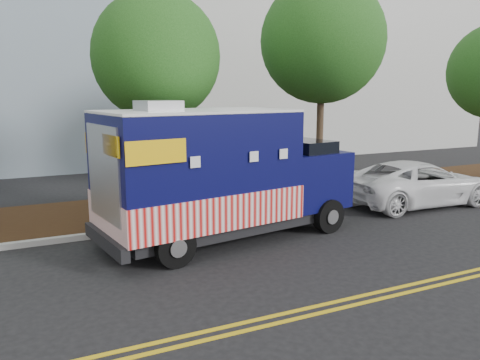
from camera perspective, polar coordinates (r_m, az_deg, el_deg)
name	(u,v)px	position (r m, az deg, el deg)	size (l,w,h in m)	color
ground	(219,238)	(12.44, -2.63, -7.10)	(120.00, 120.00, 0.00)	black
curb	(200,222)	(13.67, -4.89, -5.17)	(120.00, 0.18, 0.15)	#9E9E99
mulch_strip	(178,207)	(15.59, -7.58, -3.24)	(120.00, 4.00, 0.15)	black
centerline_near	(314,307)	(8.77, 8.97, -15.02)	(120.00, 0.10, 0.01)	gold
centerline_far	(322,313)	(8.59, 9.94, -15.64)	(120.00, 0.10, 0.01)	gold
tree_b	(156,57)	(14.92, -10.15, 14.54)	(3.91, 3.91, 6.82)	#38281C
tree_c	(323,41)	(17.79, 10.03, 16.34)	(4.48, 4.48, 7.86)	#38281C
sign_post	(139,188)	(13.14, -12.19, -0.96)	(0.06, 0.06, 2.40)	#473828
food_truck	(218,178)	(11.95, -2.67, 0.23)	(7.14, 3.55, 3.60)	black
white_car	(418,183)	(17.07, 20.86, -0.33)	(2.48, 5.38, 1.49)	white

